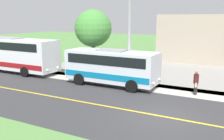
{
  "coord_description": "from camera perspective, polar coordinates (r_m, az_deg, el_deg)",
  "views": [
    {
      "loc": [
        12.53,
        3.56,
        5.16
      ],
      "look_at": [
        -3.5,
        -4.84,
        1.4
      ],
      "focal_mm": 41.11,
      "sensor_mm": 36.0,
      "label": 1
    }
  ],
  "objects": [
    {
      "name": "transit_bus_rear",
      "position": [
        26.73,
        -22.18,
        3.61
      ],
      "size": [
        2.69,
        11.1,
        3.25
      ],
      "color": "white",
      "rests_on": "ground"
    },
    {
      "name": "ground_plane",
      "position": [
        14.01,
        11.13,
        -10.11
      ],
      "size": [
        120.0,
        120.0,
        0.0
      ],
      "primitive_type": "plane",
      "color": "#548442"
    },
    {
      "name": "tree_curbside",
      "position": [
        23.48,
        -4.23,
        9.18
      ],
      "size": [
        3.36,
        3.36,
        5.83
      ],
      "color": "#4C3826",
      "rests_on": "ground"
    },
    {
      "name": "street_light_pole",
      "position": [
        19.07,
        3.72,
        9.29
      ],
      "size": [
        1.97,
        0.24,
        7.89
      ],
      "color": "#9E9EA3",
      "rests_on": "ground"
    },
    {
      "name": "pedestrian_with_bags",
      "position": [
        18.13,
        18.18,
        -2.58
      ],
      "size": [
        0.72,
        0.34,
        1.61
      ],
      "color": "#262628",
      "rests_on": "ground"
    },
    {
      "name": "shuttle_bus_front",
      "position": [
        19.57,
        -0.09,
        1.0
      ],
      "size": [
        2.62,
        7.22,
        2.75
      ],
      "color": "silver",
      "rests_on": "ground"
    },
    {
      "name": "road_surface",
      "position": [
        14.01,
        11.13,
        -10.09
      ],
      "size": [
        8.0,
        100.0,
        0.01
      ],
      "primitive_type": "cube",
      "color": "#333335",
      "rests_on": "ground"
    },
    {
      "name": "sidewalk",
      "position": [
        18.81,
        15.71,
        -4.63
      ],
      "size": [
        2.4,
        100.0,
        0.01
      ],
      "primitive_type": "cube",
      "color": "#B2ADA3",
      "rests_on": "ground"
    },
    {
      "name": "road_centre_line",
      "position": [
        14.01,
        11.13,
        -10.07
      ],
      "size": [
        0.16,
        100.0,
        0.0
      ],
      "primitive_type": "cube",
      "color": "gold",
      "rests_on": "ground"
    }
  ]
}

